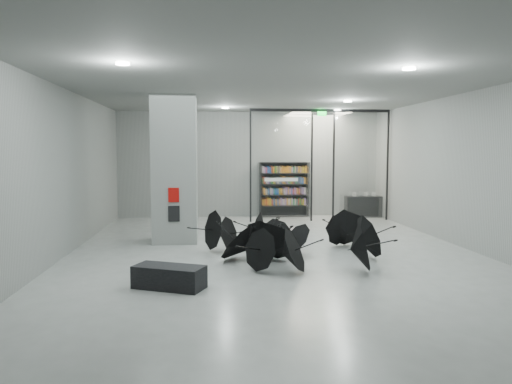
{
  "coord_description": "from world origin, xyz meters",
  "views": [
    {
      "loc": [
        -1.57,
        -11.4,
        2.49
      ],
      "look_at": [
        -0.3,
        1.5,
        1.4
      ],
      "focal_mm": 33.7,
      "sensor_mm": 36.0,
      "label": 1
    }
  ],
  "objects": [
    {
      "name": "exit_sign",
      "position": [
        2.4,
        5.3,
        3.82
      ],
      "size": [
        0.3,
        0.06,
        0.15
      ],
      "primitive_type": "cube",
      "color": "#0CE533",
      "rests_on": "room"
    },
    {
      "name": "umbrella_cluster",
      "position": [
        0.3,
        -0.4,
        0.31
      ],
      "size": [
        4.52,
        4.05,
        1.27
      ],
      "color": "black",
      "rests_on": "ground"
    },
    {
      "name": "column",
      "position": [
        -2.5,
        2.0,
        2.0
      ],
      "size": [
        1.2,
        1.2,
        4.0
      ],
      "primitive_type": "cube",
      "color": "slate",
      "rests_on": "ground"
    },
    {
      "name": "bench",
      "position": [
        -2.31,
        -2.68,
        0.21
      ],
      "size": [
        1.4,
        1.02,
        0.41
      ],
      "primitive_type": "cube",
      "rotation": [
        0.0,
        0.0,
        -0.41
      ],
      "color": "black",
      "rests_on": "ground"
    },
    {
      "name": "info_panel",
      "position": [
        -2.5,
        1.38,
        0.85
      ],
      "size": [
        0.3,
        0.03,
        0.42
      ],
      "primitive_type": "cube",
      "color": "black",
      "rests_on": "column"
    },
    {
      "name": "shop_counter",
      "position": [
        4.31,
        6.38,
        0.4
      ],
      "size": [
        1.34,
        0.54,
        0.8
      ],
      "primitive_type": "cube",
      "rotation": [
        0.0,
        0.0,
        -0.01
      ],
      "color": "black",
      "rests_on": "ground"
    },
    {
      "name": "glass_partition",
      "position": [
        2.39,
        5.5,
        2.18
      ],
      "size": [
        5.06,
        0.08,
        4.0
      ],
      "color": "silver",
      "rests_on": "ground"
    },
    {
      "name": "fire_cabinet",
      "position": [
        -2.5,
        1.38,
        1.35
      ],
      "size": [
        0.28,
        0.04,
        0.38
      ],
      "primitive_type": "cube",
      "color": "#A50A07",
      "rests_on": "column"
    },
    {
      "name": "room",
      "position": [
        0.0,
        0.0,
        2.84
      ],
      "size": [
        14.0,
        14.02,
        4.01
      ],
      "color": "#939693",
      "rests_on": "ground"
    },
    {
      "name": "bookshelf",
      "position": [
        1.31,
        6.75,
        1.05
      ],
      "size": [
        1.91,
        0.38,
        2.1
      ],
      "primitive_type": null,
      "rotation": [
        0.0,
        0.0,
        0.0
      ],
      "color": "black",
      "rests_on": "ground"
    }
  ]
}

